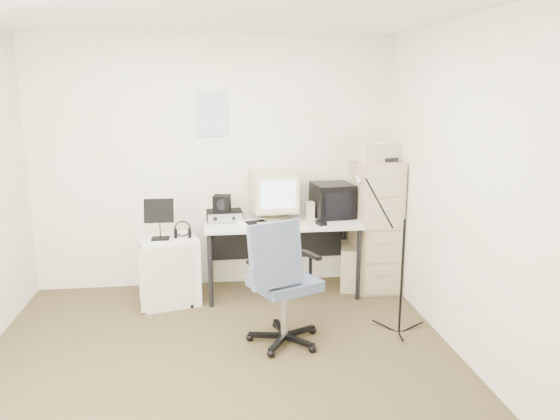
{
  "coord_description": "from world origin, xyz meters",
  "views": [
    {
      "loc": [
        -0.04,
        -3.67,
        1.99
      ],
      "look_at": [
        0.55,
        0.95,
        0.95
      ],
      "focal_mm": 35.0,
      "sensor_mm": 36.0,
      "label": 1
    }
  ],
  "objects": [
    {
      "name": "side_cart",
      "position": [
        -0.46,
        1.29,
        0.32
      ],
      "size": [
        0.6,
        0.53,
        0.64
      ],
      "primitive_type": "cube",
      "rotation": [
        0.0,
        0.0,
        0.26
      ],
      "color": "silver",
      "rests_on": "floor"
    },
    {
      "name": "floor",
      "position": [
        0.0,
        0.0,
        -0.01
      ],
      "size": [
        3.6,
        3.6,
        0.01
      ],
      "primitive_type": "cube",
      "color": "#40311D",
      "rests_on": "ground"
    },
    {
      "name": "desk_speaker",
      "position": [
        0.91,
        1.52,
        0.81
      ],
      "size": [
        0.1,
        0.1,
        0.17
      ],
      "primitive_type": "cube",
      "rotation": [
        0.0,
        0.0,
        0.12
      ],
      "color": "beige",
      "rests_on": "desk"
    },
    {
      "name": "radio_receiver",
      "position": [
        0.08,
        1.53,
        0.78
      ],
      "size": [
        0.35,
        0.26,
        0.1
      ],
      "primitive_type": "cube",
      "rotation": [
        0.0,
        0.0,
        0.06
      ],
      "color": "black",
      "rests_on": "desk"
    },
    {
      "name": "keyboard",
      "position": [
        0.6,
        1.26,
        0.74
      ],
      "size": [
        0.5,
        0.24,
        0.03
      ],
      "primitive_type": "cube",
      "rotation": [
        0.0,
        0.0,
        0.14
      ],
      "color": "#BCB492",
      "rests_on": "desk"
    },
    {
      "name": "music_stand",
      "position": [
        -0.52,
        1.25,
        0.83
      ],
      "size": [
        0.28,
        0.17,
        0.39
      ],
      "primitive_type": "cube",
      "rotation": [
        0.0,
        0.0,
        0.11
      ],
      "color": "black",
      "rests_on": "side_cart"
    },
    {
      "name": "pc_tower",
      "position": [
        1.36,
        1.52,
        0.22
      ],
      "size": [
        0.31,
        0.5,
        0.43
      ],
      "primitive_type": "cube",
      "rotation": [
        0.0,
        0.0,
        -0.24
      ],
      "color": "#BCB492",
      "rests_on": "floor"
    },
    {
      "name": "wall_back",
      "position": [
        0.0,
        1.8,
        1.25
      ],
      "size": [
        3.6,
        0.02,
        2.5
      ],
      "primitive_type": "cube",
      "color": "white",
      "rests_on": "ground"
    },
    {
      "name": "wall_calendar",
      "position": [
        -0.02,
        1.79,
        1.75
      ],
      "size": [
        0.3,
        0.02,
        0.44
      ],
      "primitive_type": "cube",
      "color": "white",
      "rests_on": "wall_back"
    },
    {
      "name": "mic_stand",
      "position": [
        1.48,
        0.4,
        0.63
      ],
      "size": [
        0.02,
        0.02,
        1.27
      ],
      "primitive_type": "cylinder",
      "rotation": [
        0.0,
        0.0,
        1.72
      ],
      "color": "black",
      "rests_on": "floor"
    },
    {
      "name": "mouse",
      "position": [
        0.98,
        1.24,
        0.75
      ],
      "size": [
        0.1,
        0.13,
        0.03
      ],
      "primitive_type": "cube",
      "rotation": [
        0.0,
        0.0,
        0.26
      ],
      "color": "black",
      "rests_on": "desk"
    },
    {
      "name": "printer",
      "position": [
        1.58,
        1.48,
        1.38
      ],
      "size": [
        0.5,
        0.4,
        0.17
      ],
      "primitive_type": "cube",
      "rotation": [
        0.0,
        0.0,
        0.25
      ],
      "color": "#BCB492",
      "rests_on": "filing_cabinet"
    },
    {
      "name": "crt_tv",
      "position": [
        1.16,
        1.56,
        0.9
      ],
      "size": [
        0.41,
        0.43,
        0.34
      ],
      "primitive_type": "cube",
      "rotation": [
        0.0,
        0.0,
        0.11
      ],
      "color": "black",
      "rests_on": "desk"
    },
    {
      "name": "wall_right",
      "position": [
        1.8,
        0.0,
        1.25
      ],
      "size": [
        0.02,
        3.6,
        2.5
      ],
      "primitive_type": "cube",
      "color": "white",
      "rests_on": "ground"
    },
    {
      "name": "papers",
      "position": [
        0.33,
        1.3,
        0.74
      ],
      "size": [
        0.3,
        0.36,
        0.02
      ],
      "primitive_type": "cube",
      "rotation": [
        0.0,
        0.0,
        0.23
      ],
      "color": "white",
      "rests_on": "desk"
    },
    {
      "name": "wall_front",
      "position": [
        0.0,
        -1.8,
        1.25
      ],
      "size": [
        3.6,
        0.02,
        2.5
      ],
      "primitive_type": "cube",
      "color": "white",
      "rests_on": "ground"
    },
    {
      "name": "headphones",
      "position": [
        -0.32,
        1.28,
        0.69
      ],
      "size": [
        0.19,
        0.19,
        0.03
      ],
      "primitive_type": "torus",
      "rotation": [
        0.0,
        0.0,
        0.16
      ],
      "color": "black",
      "rests_on": "side_cart"
    },
    {
      "name": "radio_speaker",
      "position": [
        0.06,
        1.52,
        0.91
      ],
      "size": [
        0.18,
        0.17,
        0.16
      ],
      "primitive_type": "cube",
      "rotation": [
        0.0,
        0.0,
        -0.2
      ],
      "color": "black",
      "rests_on": "radio_receiver"
    },
    {
      "name": "crt_monitor",
      "position": [
        0.56,
        1.54,
        0.96
      ],
      "size": [
        0.46,
        0.48,
        0.47
      ],
      "primitive_type": "cube",
      "rotation": [
        0.0,
        0.0,
        0.09
      ],
      "color": "#BCB492",
      "rests_on": "desk"
    },
    {
      "name": "ceiling",
      "position": [
        0.0,
        0.0,
        2.5
      ],
      "size": [
        3.6,
        3.6,
        0.01
      ],
      "primitive_type": "cube",
      "color": "white",
      "rests_on": "ground"
    },
    {
      "name": "office_chair",
      "position": [
        0.51,
        0.34,
        0.52
      ],
      "size": [
        0.8,
        0.8,
        1.04
      ],
      "primitive_type": "cube",
      "rotation": [
        0.0,
        0.0,
        0.44
      ],
      "color": "slate",
      "rests_on": "floor"
    },
    {
      "name": "filing_cabinet",
      "position": [
        1.58,
        1.48,
        0.65
      ],
      "size": [
        0.4,
        0.6,
        1.3
      ],
      "primitive_type": "cube",
      "color": "tan",
      "rests_on": "floor"
    },
    {
      "name": "desk",
      "position": [
        0.63,
        1.45,
        0.36
      ],
      "size": [
        1.5,
        0.7,
        0.73
      ],
      "primitive_type": "cube",
      "color": "beige",
      "rests_on": "floor"
    }
  ]
}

